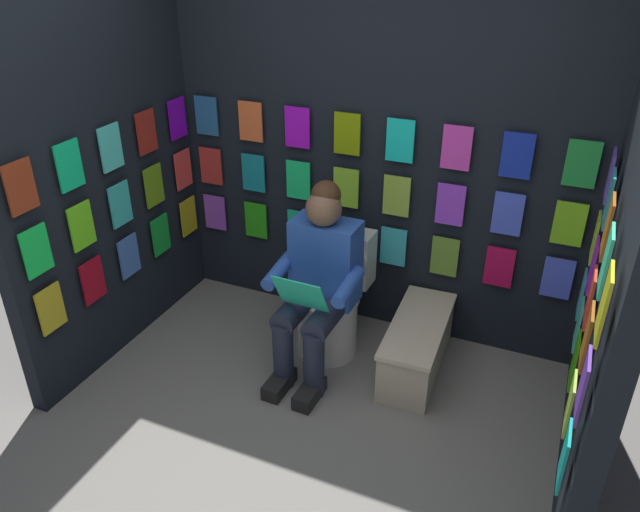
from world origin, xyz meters
TOP-DOWN VIEW (x-y plane):
  - ground_plane at (0.00, 0.00)m, footprint 30.00×30.00m
  - display_wall_back at (0.00, -1.69)m, footprint 2.81×0.14m
  - display_wall_left at (-1.40, -0.82)m, footprint 0.14×1.64m
  - display_wall_right at (1.40, -0.82)m, footprint 0.14×1.64m
  - toilet at (0.11, -1.25)m, footprint 0.41×0.56m
  - person_reading at (0.11, -1.02)m, footprint 0.53×0.69m
  - comic_longbox_near at (-0.47, -1.22)m, footprint 0.35×0.83m

SIDE VIEW (x-z plane):
  - ground_plane at x=0.00m, z-range 0.00..0.00m
  - comic_longbox_near at x=-0.47m, z-range 0.00..0.35m
  - toilet at x=0.11m, z-range -0.06..0.71m
  - person_reading at x=0.11m, z-range 0.00..1.20m
  - display_wall_left at x=-1.40m, z-range 0.00..2.34m
  - display_wall_right at x=1.40m, z-range 0.00..2.34m
  - display_wall_back at x=0.00m, z-range 0.00..2.34m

